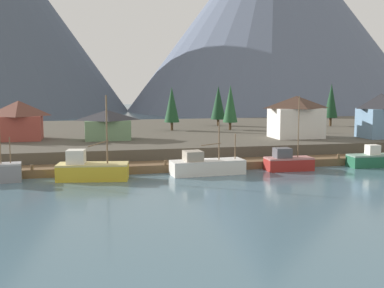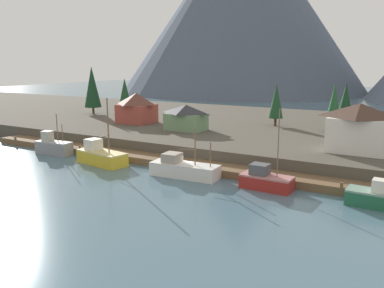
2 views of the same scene
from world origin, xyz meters
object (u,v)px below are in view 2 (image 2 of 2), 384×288
fishing_boat_grey (53,147)px  house_green (186,117)px  conifer_back_right (125,93)px  fishing_boat_red (266,180)px  fishing_boat_yellow (101,156)px  fishing_boat_white (183,169)px  conifer_mid_left (346,100)px  conifer_mid_right (334,104)px  house_white (359,127)px  house_red (137,108)px  conifer_near_left (92,87)px  conifer_near_right (276,101)px

fishing_boat_grey → house_green: bearing=48.4°
house_green → conifer_back_right: size_ratio=0.85×
fishing_boat_red → conifer_back_right: bearing=148.6°
fishing_boat_yellow → fishing_boat_white: (13.92, 0.38, -0.15)m
fishing_boat_yellow → conifer_mid_left: 48.90m
fishing_boat_grey → conifer_mid_right: (37.63, 29.89, 6.19)m
house_white → conifer_mid_left: size_ratio=0.99×
conifer_mid_right → conifer_back_right: 46.74m
fishing_boat_yellow → conifer_mid_left: size_ratio=1.18×
fishing_boat_red → fishing_boat_yellow: bearing=-176.4°
fishing_boat_yellow → fishing_boat_red: bearing=11.1°
fishing_boat_grey → conifer_back_right: (-9.11, 29.44, 6.38)m
house_green → conifer_mid_left: size_ratio=0.87×
house_red → house_green: size_ratio=0.97×
fishing_boat_yellow → conifer_mid_right: bearing=58.5°
house_green → conifer_mid_right: bearing=25.8°
house_red → house_white: size_ratio=0.86×
fishing_boat_grey → fishing_boat_red: bearing=-4.5°
fishing_boat_grey → conifer_mid_left: bearing=41.7°
fishing_boat_grey → fishing_boat_red: (36.03, -0.07, -0.20)m
conifer_mid_right → conifer_back_right: bearing=-179.4°
fishing_boat_red → conifer_mid_right: size_ratio=1.12×
house_white → house_green: (-29.89, 3.96, -1.07)m
fishing_boat_yellow → conifer_near_left: bearing=144.4°
conifer_near_right → conifer_back_right: conifer_back_right is taller
fishing_boat_yellow → conifer_near_right: 36.30m
house_white → house_green: size_ratio=1.13×
fishing_boat_red → conifer_mid_left: size_ratio=1.15×
fishing_boat_grey → house_red: size_ratio=0.96×
fishing_boat_white → conifer_mid_right: size_ratio=1.09×
house_green → conifer_near_left: size_ratio=0.64×
fishing_boat_white → conifer_back_right: (-34.07, 29.93, 6.59)m
house_red → conifer_back_right: bearing=139.7°
fishing_boat_grey → house_red: house_red is taller
conifer_mid_left → conifer_back_right: (-47.12, -10.01, 0.32)m
fishing_boat_grey → conifer_mid_left: (38.01, 39.45, 6.06)m
fishing_boat_grey → fishing_boat_white: fishing_boat_grey is taller
house_green → conifer_near_left: 32.80m
fishing_boat_grey → conifer_near_right: conifer_near_right is taller
fishing_boat_grey → conifer_near_right: size_ratio=0.82×
house_white → fishing_boat_yellow: bearing=-154.9°
fishing_boat_grey → fishing_boat_white: bearing=-5.5°
conifer_back_right → house_red: bearing=-40.3°
fishing_boat_white → fishing_boat_yellow: bearing=178.0°
house_white → conifer_mid_right: size_ratio=0.96×
fishing_boat_white → house_green: 22.23m
fishing_boat_grey → conifer_near_right: 41.56m
conifer_near_left → conifer_back_right: 8.53m
conifer_mid_right → fishing_boat_white: bearing=-112.6°
house_green → fishing_boat_grey: bearing=-127.2°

